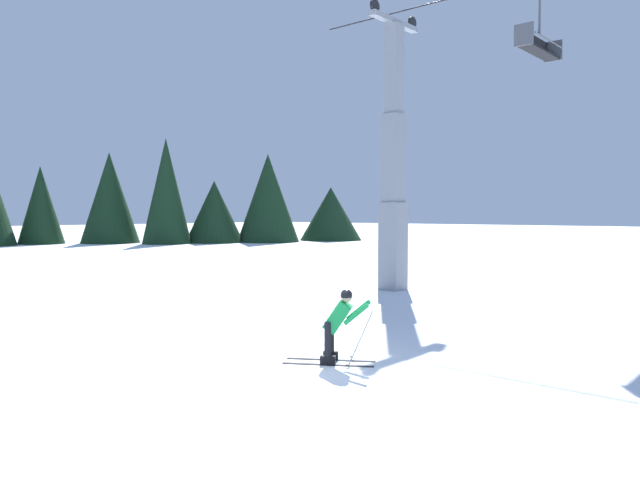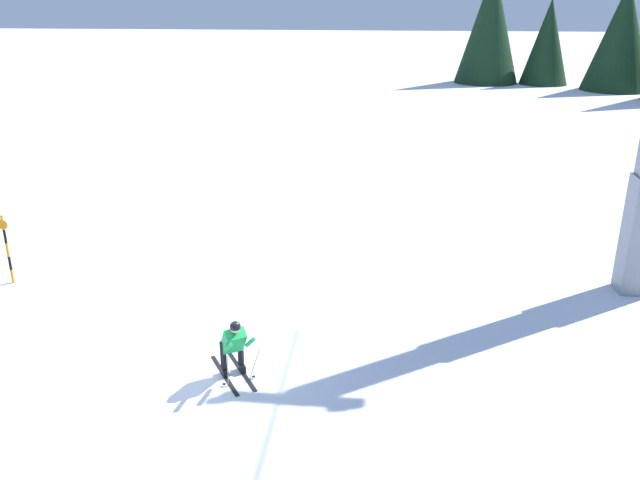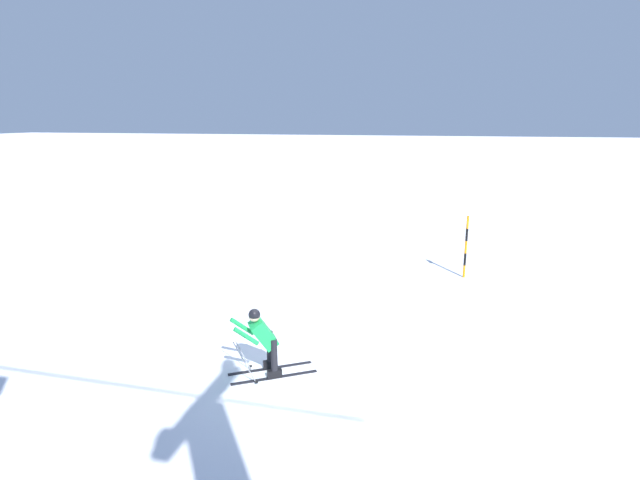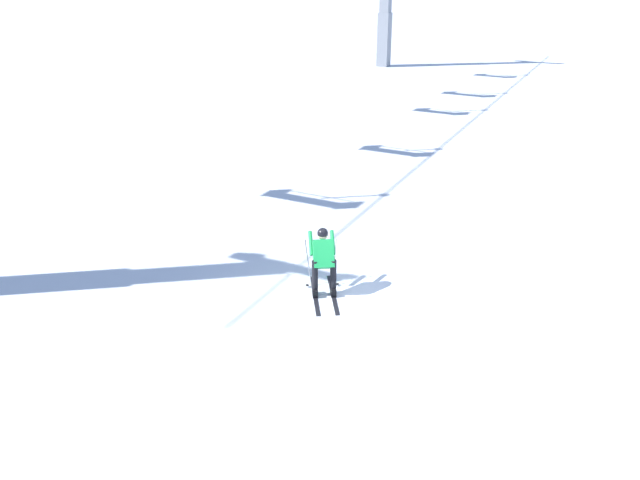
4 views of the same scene
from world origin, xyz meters
The scene contains 3 objects.
ground_plane centered at (0.00, 0.00, 0.00)m, with size 260.00×260.00×0.00m, color white.
skier_carving_main centered at (0.20, 0.83, 0.79)m, with size 1.70×1.36×1.51m.
trail_marker_pole centered at (-3.81, -6.36, 1.06)m, with size 0.07×0.28×1.97m.
Camera 2 is at (11.61, 3.78, 7.55)m, focal length 36.45 mm.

